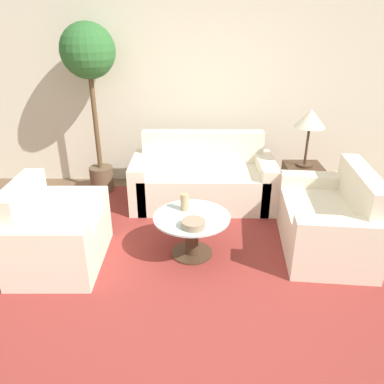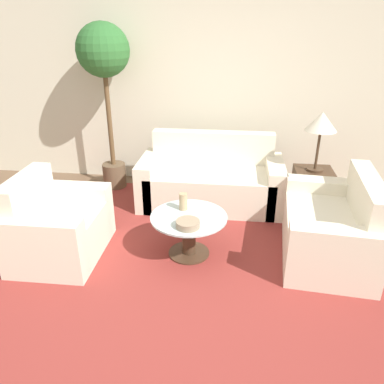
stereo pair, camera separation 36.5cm
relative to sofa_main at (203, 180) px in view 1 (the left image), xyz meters
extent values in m
plane|color=brown|center=(-0.19, -1.90, -0.28)|extent=(14.00, 14.00, 0.00)
cube|color=beige|center=(-0.19, 0.72, 1.02)|extent=(10.00, 0.06, 2.60)
cube|color=maroon|center=(-0.13, -1.20, -0.27)|extent=(3.60, 3.24, 0.01)
cube|color=beige|center=(0.00, -0.07, -0.06)|extent=(1.50, 0.81, 0.44)
cube|color=beige|center=(0.00, 0.24, 0.14)|extent=(1.50, 0.18, 0.83)
cube|color=beige|center=(-0.75, -0.07, 0.01)|extent=(0.20, 0.81, 0.57)
cube|color=beige|center=(0.75, -0.07, 0.01)|extent=(0.20, 0.81, 0.57)
cube|color=beige|center=(-1.34, -1.33, -0.06)|extent=(0.75, 0.75, 0.44)
cube|color=beige|center=(-1.62, -1.33, 0.12)|extent=(0.19, 0.75, 0.80)
cube|color=beige|center=(-1.33, -1.70, 0.01)|extent=(0.75, 0.21, 0.57)
cube|color=beige|center=(-1.34, -0.95, 0.01)|extent=(0.75, 0.21, 0.57)
cube|color=beige|center=(1.18, -1.04, -0.06)|extent=(0.86, 1.10, 0.44)
cube|color=beige|center=(1.47, -1.06, 0.13)|extent=(0.27, 1.05, 0.81)
cube|color=beige|center=(1.22, -0.52, 0.01)|extent=(0.79, 0.27, 0.57)
cube|color=beige|center=(1.13, -1.55, 0.01)|extent=(0.79, 0.27, 0.57)
cylinder|color=#422D1E|center=(-0.13, -1.20, -0.27)|extent=(0.40, 0.40, 0.02)
cylinder|color=#422D1E|center=(-0.13, -1.20, -0.08)|extent=(0.13, 0.13, 0.40)
cylinder|color=#B2C6C6|center=(-0.13, -1.20, 0.13)|extent=(0.72, 0.72, 0.02)
cube|color=#422D1E|center=(1.18, -0.15, -0.01)|extent=(0.43, 0.43, 0.53)
cylinder|color=#422D1E|center=(1.18, -0.15, 0.26)|extent=(0.18, 0.18, 0.02)
cylinder|color=#422D1E|center=(1.18, -0.15, 0.49)|extent=(0.03, 0.03, 0.44)
cone|color=beige|center=(1.18, -0.15, 0.81)|extent=(0.34, 0.34, 0.20)
cylinder|color=brown|center=(-1.34, 0.31, -0.12)|extent=(0.30, 0.30, 0.32)
cylinder|color=brown|center=(-1.34, 0.31, 0.68)|extent=(0.06, 0.06, 1.26)
sphere|color=#2D662D|center=(-1.34, 0.31, 1.48)|extent=(0.64, 0.64, 0.64)
cylinder|color=tan|center=(-0.19, -1.07, 0.22)|extent=(0.08, 0.08, 0.17)
cylinder|color=gray|center=(-0.11, -1.40, 0.17)|extent=(0.21, 0.21, 0.06)
camera|label=1|loc=(-0.09, -4.26, 1.80)|focal=35.00mm
camera|label=2|loc=(0.27, -4.24, 1.80)|focal=35.00mm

